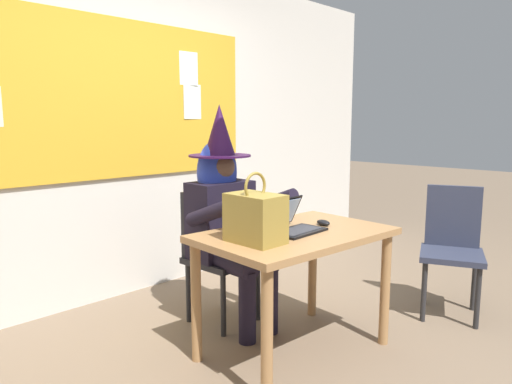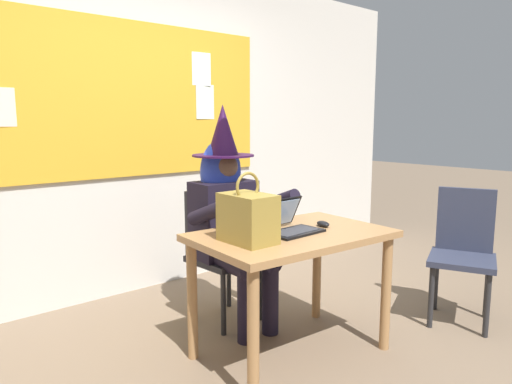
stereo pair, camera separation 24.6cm
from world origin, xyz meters
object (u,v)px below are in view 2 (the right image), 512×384
chair_at_desk (218,246)px  person_costumed (229,207)px  laptop (288,224)px  handbag (248,218)px  chair_extra_corner (463,247)px  computer_mouse (323,224)px  desk_main (292,251)px

chair_at_desk → person_costumed: size_ratio=0.61×
laptop → handbag: handbag is taller
chair_extra_corner → handbag: bearing=-37.9°
person_costumed → chair_extra_corner: (1.27, -1.02, -0.29)m
computer_mouse → chair_extra_corner: (1.02, -0.40, -0.25)m
handbag → chair_extra_corner: 1.70m
person_costumed → computer_mouse: 0.67m
desk_main → computer_mouse: size_ratio=11.22×
laptop → handbag: bearing=-177.1°
computer_mouse → laptop: bearing=-174.7°
computer_mouse → handbag: (-0.59, 0.01, 0.12)m
desk_main → person_costumed: size_ratio=0.78×
handbag → chair_extra_corner: handbag is taller
desk_main → person_costumed: person_costumed is taller
chair_at_desk → person_costumed: bearing=-2.2°
chair_at_desk → handbag: (-0.33, -0.73, 0.37)m
desk_main → person_costumed: bearing=90.1°
chair_at_desk → chair_extra_corner: 1.71m
computer_mouse → handbag: size_ratio=0.28×
handbag → person_costumed: bearing=60.9°
person_costumed → computer_mouse: bearing=24.1°
person_costumed → computer_mouse: (0.25, -0.62, -0.05)m
chair_at_desk → computer_mouse: size_ratio=8.76×
laptop → chair_extra_corner: laptop is taller
person_costumed → computer_mouse: size_ratio=14.37×
desk_main → handbag: bearing=-178.9°
handbag → chair_extra_corner: (1.61, -0.41, -0.36)m
person_costumed → computer_mouse: person_costumed is taller
laptop → chair_extra_corner: 1.38m
laptop → chair_extra_corner: bearing=-21.4°
laptop → handbag: (-0.33, -0.03, 0.09)m
desk_main → chair_at_desk: 0.73m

